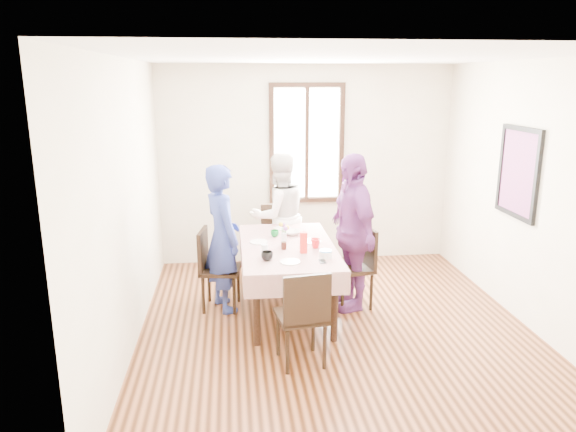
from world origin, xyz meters
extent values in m
plane|color=#311708|center=(0.00, 0.00, 0.00)|extent=(4.50, 4.50, 0.00)
plane|color=beige|center=(0.00, 2.25, 1.35)|extent=(4.00, 0.00, 4.00)
plane|color=beige|center=(2.00, 0.00, 1.35)|extent=(0.00, 4.50, 4.50)
cube|color=black|center=(0.00, 2.23, 1.65)|extent=(1.02, 0.06, 1.62)
cube|color=white|center=(0.00, 2.24, 1.65)|extent=(0.90, 0.02, 1.50)
cube|color=red|center=(1.98, 0.30, 1.55)|extent=(0.04, 0.76, 0.96)
cube|color=black|center=(-0.45, 0.52, 0.38)|extent=(0.88, 1.64, 0.75)
cube|color=#5B0508|center=(-0.45, 0.52, 0.76)|extent=(1.00, 1.76, 0.01)
cube|color=black|center=(-1.18, 0.67, 0.46)|extent=(0.48, 0.48, 0.91)
cube|color=black|center=(0.28, 0.57, 0.46)|extent=(0.48, 0.48, 0.91)
cube|color=black|center=(-0.45, 1.65, 0.46)|extent=(0.42, 0.42, 0.91)
cube|color=black|center=(-0.45, -0.61, 0.46)|extent=(0.48, 0.48, 0.91)
imported|color=navy|center=(-1.16, 0.67, 0.82)|extent=(0.58, 0.70, 1.63)
imported|color=white|center=(-0.45, 1.63, 0.81)|extent=(0.94, 0.84, 1.62)
imported|color=#6B2F70|center=(0.26, 0.57, 0.87)|extent=(0.59, 1.08, 1.75)
imported|color=black|center=(-0.70, 0.04, 0.81)|extent=(0.15, 0.15, 0.09)
imported|color=red|center=(-0.16, 0.39, 0.81)|extent=(0.13, 0.13, 0.10)
imported|color=#0C7226|center=(-0.56, 0.86, 0.80)|extent=(0.11, 0.11, 0.07)
imported|color=white|center=(-0.35, 0.91, 0.79)|extent=(0.25, 0.25, 0.05)
cube|color=red|center=(-0.31, 0.25, 0.87)|extent=(0.07, 0.07, 0.22)
cylinder|color=white|center=(-0.11, 0.07, 0.80)|extent=(0.13, 0.13, 0.07)
cylinder|color=black|center=(-0.50, 0.38, 0.80)|extent=(0.06, 0.06, 0.08)
cylinder|color=silver|center=(-0.71, 0.26, 0.81)|extent=(0.07, 0.07, 0.10)
cube|color=black|center=(-0.16, -0.06, 0.77)|extent=(0.06, 0.12, 0.01)
cylinder|color=silver|center=(-0.48, 0.57, 0.82)|extent=(0.06, 0.06, 0.12)
cylinder|color=white|center=(-0.75, 0.65, 0.77)|extent=(0.20, 0.20, 0.01)
cylinder|color=white|center=(-0.17, 0.60, 0.77)|extent=(0.20, 0.20, 0.01)
cylinder|color=white|center=(-0.43, 1.17, 0.77)|extent=(0.20, 0.20, 0.01)
cylinder|color=white|center=(-0.48, -0.04, 0.77)|extent=(0.20, 0.20, 0.01)
cylinder|color=blue|center=(-0.11, 0.07, 0.83)|extent=(0.12, 0.12, 0.01)
camera|label=1|loc=(-1.04, -4.97, 2.51)|focal=33.38mm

